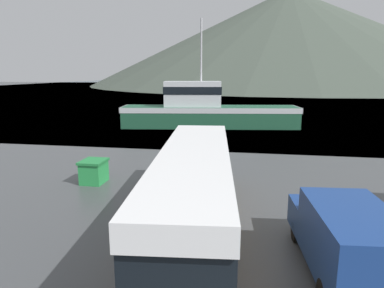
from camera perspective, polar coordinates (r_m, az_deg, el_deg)
water_surface at (r=145.95m, az=10.13°, el=9.28°), size 240.00×240.00×0.00m
hill_backdrop at (r=183.91m, az=15.65°, el=16.68°), size 192.00×192.00×45.81m
tour_bus at (r=13.11m, az=0.38°, el=-7.08°), size 3.82×12.84×3.18m
delivery_van at (r=11.53m, az=24.20°, el=-14.02°), size 2.66×5.84×2.28m
fishing_boat at (r=38.69m, az=2.37°, el=5.65°), size 20.00×6.76×11.74m
storage_bin at (r=19.86m, az=-16.04°, el=-4.39°), size 1.29×1.51×1.29m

